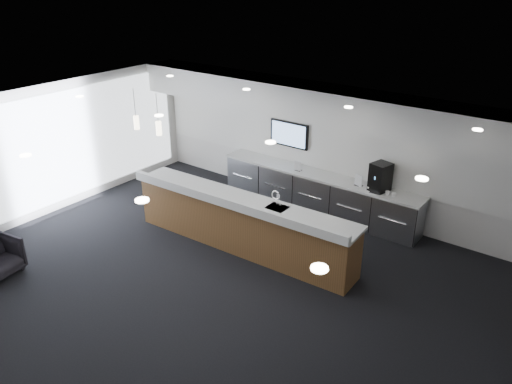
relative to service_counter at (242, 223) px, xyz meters
The scene contains 21 objects.
ground 1.40m from the service_counter, 73.62° to the right, with size 10.00×10.00×0.00m, color black.
ceiling 2.74m from the service_counter, 73.62° to the right, with size 10.00×8.00×0.02m, color black.
back_wall 2.95m from the service_counter, 82.60° to the left, with size 10.00×0.02×3.00m, color silver.
left_wall 4.89m from the service_counter, 165.19° to the right, with size 0.02×8.00×3.00m, color silver.
soffit_bulkhead 3.14m from the service_counter, 81.18° to the left, with size 10.00×0.90×0.70m, color silver.
alcove_panel 2.95m from the service_counter, 82.52° to the left, with size 9.80×0.06×1.40m, color silver.
window_blinds_wall 4.85m from the service_counter, 165.07° to the right, with size 0.04×7.36×2.55m, color white.
back_credenza 2.44m from the service_counter, 81.50° to the left, with size 5.06×0.66×0.95m.
wall_tv 2.96m from the service_counter, 103.42° to the left, with size 1.05×0.08×0.62m.
pendant_left 2.67m from the service_counter, 168.19° to the right, with size 0.12×0.12×0.30m, color #F3E2BD.
pendant_right 3.24m from the service_counter, behind, with size 0.12×0.12×0.30m, color #F3E2BD.
ceiling_can_lights 2.71m from the service_counter, 73.62° to the right, with size 7.00×5.00×0.02m, color white, non-canonical shape.
service_counter is the anchor object (origin of this frame).
coffee_machine 3.13m from the service_counter, 51.94° to the left, with size 0.44×0.52×0.62m.
info_sign_left 2.35m from the service_counter, 93.08° to the left, with size 0.18×0.02×0.24m, color silver.
info_sign_right 2.78m from the service_counter, 58.82° to the left, with size 0.20×0.02×0.27m, color silver.
cup_0 3.24m from the service_counter, 45.25° to the left, with size 0.10×0.10×0.09m, color white.
cup_1 3.14m from the service_counter, 47.08° to the left, with size 0.10×0.10×0.09m, color white.
cup_2 3.05m from the service_counter, 49.03° to the left, with size 0.10×0.10×0.09m, color white.
cup_3 2.96m from the service_counter, 51.09° to the left, with size 0.10×0.10×0.09m, color white.
cup_4 2.88m from the service_counter, 53.29° to the left, with size 0.10×0.10×0.09m, color white.
Camera 1 is at (5.26, -5.78, 5.39)m, focal length 35.00 mm.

